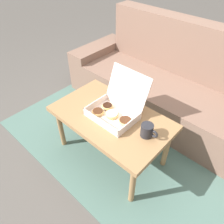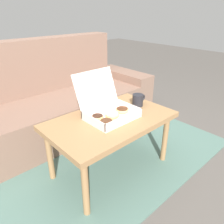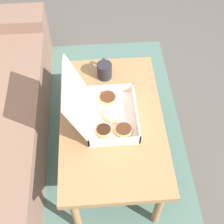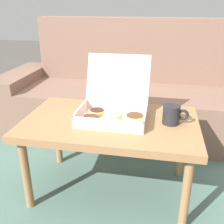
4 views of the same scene
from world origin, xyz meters
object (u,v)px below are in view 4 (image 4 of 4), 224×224
at_px(couch, 130,96).
at_px(coffee_table, 110,129).
at_px(coffee_mug, 172,115).
at_px(pastry_box, 113,108).

distance_m(couch, coffee_table, 0.89).
distance_m(coffee_table, coffee_mug, 0.34).
relative_size(coffee_table, pastry_box, 2.56).
relative_size(coffee_table, coffee_mug, 7.02).
bearing_deg(pastry_box, coffee_table, -99.70).
bearing_deg(pastry_box, coffee_mug, -2.93).
bearing_deg(coffee_mug, pastry_box, 177.07).
relative_size(couch, coffee_table, 2.32).
height_order(couch, coffee_table, couch).
bearing_deg(pastry_box, couch, 90.43).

